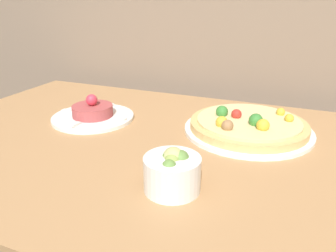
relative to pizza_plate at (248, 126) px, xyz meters
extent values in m
cube|color=#AD7F51|center=(-0.13, -0.15, -0.04)|extent=(1.43, 0.82, 0.03)
cylinder|color=#AD7F51|center=(-0.78, 0.20, -0.43)|extent=(0.06, 0.06, 0.76)
cylinder|color=white|center=(0.00, 0.00, -0.01)|extent=(0.33, 0.33, 0.01)
cylinder|color=#DBB26B|center=(0.00, 0.00, 0.00)|extent=(0.30, 0.30, 0.02)
cylinder|color=beige|center=(0.00, 0.00, 0.01)|extent=(0.27, 0.27, 0.01)
sphere|color=gold|center=(0.10, 0.03, 0.02)|extent=(0.02, 0.02, 0.02)
sphere|color=gold|center=(-0.05, -0.07, 0.03)|extent=(0.03, 0.03, 0.03)
sphere|color=#997047|center=(-0.04, -0.08, 0.03)|extent=(0.03, 0.03, 0.03)
sphere|color=gold|center=(0.04, -0.05, 0.03)|extent=(0.03, 0.03, 0.03)
sphere|color=#387F33|center=(-0.05, -0.07, 0.02)|extent=(0.02, 0.02, 0.02)
sphere|color=gold|center=(0.07, 0.07, 0.02)|extent=(0.02, 0.02, 0.02)
sphere|color=#387F33|center=(0.02, -0.03, 0.03)|extent=(0.03, 0.03, 0.03)
sphere|color=#387F33|center=(-0.07, 0.01, 0.03)|extent=(0.03, 0.03, 0.03)
sphere|color=#B22D23|center=(-0.03, 0.01, 0.03)|extent=(0.03, 0.03, 0.03)
cylinder|color=white|center=(-0.43, -0.07, -0.01)|extent=(0.23, 0.23, 0.01)
cylinder|color=#A84747|center=(-0.43, -0.07, 0.01)|extent=(0.12, 0.12, 0.03)
sphere|color=#E0384C|center=(-0.43, -0.07, 0.04)|extent=(0.03, 0.03, 0.03)
cube|color=white|center=(-0.34, -0.07, 0.00)|extent=(0.04, 0.02, 0.01)
cube|color=white|center=(-0.43, 0.02, 0.00)|extent=(0.02, 0.04, 0.01)
cube|color=white|center=(-0.52, -0.07, 0.00)|extent=(0.04, 0.02, 0.01)
cube|color=white|center=(-0.43, -0.16, 0.00)|extent=(0.02, 0.04, 0.01)
cylinder|color=white|center=(-0.08, -0.33, 0.01)|extent=(0.10, 0.10, 0.06)
sphere|color=#668E42|center=(-0.09, -0.32, 0.04)|extent=(0.04, 0.04, 0.04)
sphere|color=#668E42|center=(-0.08, -0.35, 0.04)|extent=(0.03, 0.03, 0.03)
sphere|color=#B7BC70|center=(-0.08, -0.32, 0.04)|extent=(0.04, 0.04, 0.04)
sphere|color=#8EA34C|center=(-0.08, -0.31, 0.04)|extent=(0.03, 0.03, 0.03)
sphere|color=#8EA34C|center=(-0.08, -0.33, 0.04)|extent=(0.03, 0.03, 0.03)
sphere|color=#668E42|center=(-0.07, -0.32, 0.04)|extent=(0.03, 0.03, 0.03)
camera|label=1|loc=(0.11, -0.81, 0.31)|focal=35.00mm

